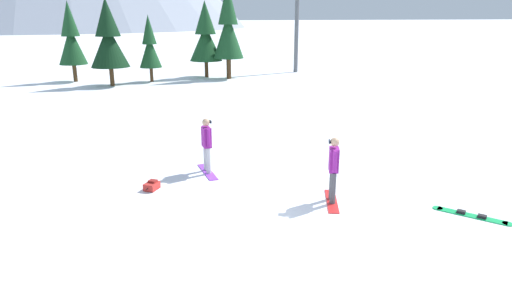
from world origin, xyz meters
TOP-DOWN VIEW (x-y plane):
  - ground_plane at (0.00, 0.00)m, footprint 800.00×800.00m
  - snowboarder_foreground at (1.92, 0.72)m, footprint 0.78×1.57m
  - snowboarder_midground at (-1.01, 3.85)m, footprint 0.46×1.61m
  - loose_snowboard_near_right at (4.96, -0.98)m, footprint 1.43×1.55m
  - backpack_red at (-2.78, 2.80)m, footprint 0.51×0.55m
  - pine_tree_twin at (3.75, 24.80)m, footprint 2.35×2.35m
  - pine_tree_young at (2.18, 26.18)m, footprint 2.58×2.58m
  - pine_tree_slender at (-4.97, 23.31)m, footprint 2.65×2.65m
  - pine_tree_broad at (-7.80, 26.16)m, footprint 2.03×2.03m
  - pine_tree_short at (-2.21, 24.62)m, footprint 1.64×1.64m
  - ski_lift_tower at (10.26, 27.50)m, footprint 3.42×0.36m

SIDE VIEW (x-z plane):
  - ground_plane at x=0.00m, z-range 0.00..0.00m
  - loose_snowboard_near_right at x=4.96m, z-range -0.02..0.07m
  - backpack_red at x=-2.78m, z-range -0.02..0.25m
  - snowboarder_midground at x=-1.01m, z-range 0.05..1.82m
  - snowboarder_foreground at x=1.92m, z-range 0.06..1.85m
  - pine_tree_short at x=-2.21m, z-range 0.22..5.10m
  - pine_tree_broad at x=-7.80m, z-range 0.26..6.13m
  - pine_tree_young at x=2.18m, z-range 0.27..6.23m
  - pine_tree_slender at x=-4.97m, z-range 0.28..6.30m
  - pine_tree_twin at x=3.75m, z-range 0.32..7.60m
  - ski_lift_tower at x=10.26m, z-range 0.72..9.82m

